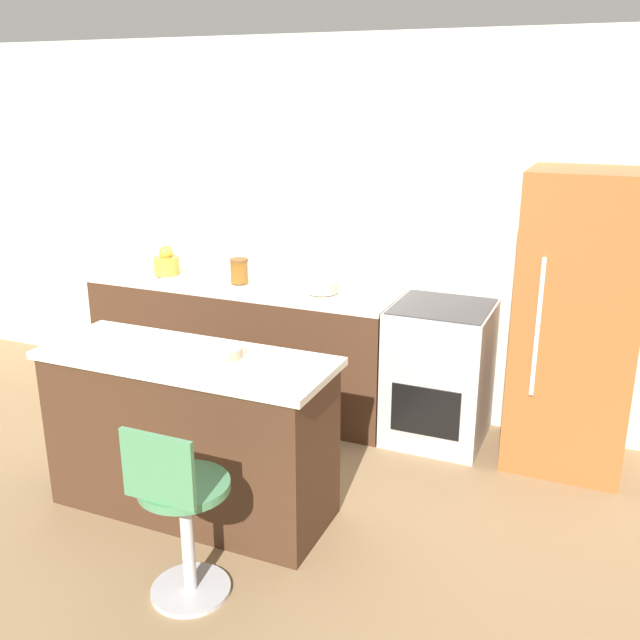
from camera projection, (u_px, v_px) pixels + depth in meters
name	position (u px, v px, depth m)	size (l,w,h in m)	color
ground_plane	(266.00, 427.00, 4.96)	(14.00, 14.00, 0.00)	#8E704C
wall_back	(305.00, 226.00, 5.16)	(8.00, 0.06, 2.60)	beige
back_counter	(244.00, 344.00, 5.24)	(2.27, 0.63, 0.92)	#422819
kitchen_island	(190.00, 433.00, 3.87)	(1.60, 0.60, 0.92)	#422819
oven_range	(439.00, 373.00, 4.69)	(0.63, 0.65, 0.92)	#B7B2A8
refrigerator	(577.00, 323.00, 4.26)	(0.69, 0.65, 1.82)	#995628
stool_chair	(182.00, 515.00, 3.18)	(0.41, 0.41, 0.90)	#B7B7BC
kettle	(167.00, 263.00, 5.30)	(0.19, 0.19, 0.22)	#B29333
mixing_bowl	(322.00, 287.00, 4.85)	(0.21, 0.21, 0.08)	#C1B28E
canister_jar	(239.00, 271.00, 5.07)	(0.13, 0.13, 0.17)	brown
fruit_bowl	(220.00, 352.00, 3.70)	(0.23, 0.23, 0.05)	#C1B28E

